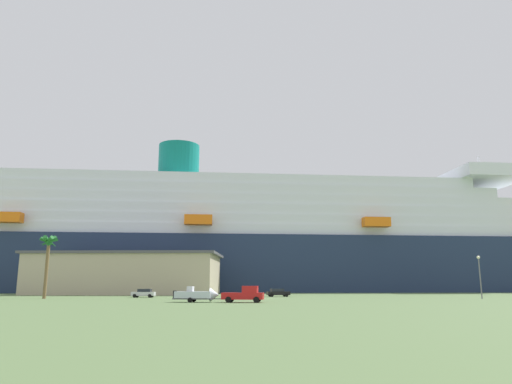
{
  "coord_description": "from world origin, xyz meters",
  "views": [
    {
      "loc": [
        -3.89,
        -83.04,
        2.37
      ],
      "look_at": [
        0.14,
        30.29,
        24.78
      ],
      "focal_mm": 32.94,
      "sensor_mm": 36.0,
      "label": 1
    }
  ],
  "objects": [
    {
      "name": "pickup_truck",
      "position": [
        -3.12,
        -18.2,
        1.04
      ],
      "size": [
        5.85,
        2.99,
        2.2
      ],
      "color": "red",
      "rests_on": "ground_plane"
    },
    {
      "name": "street_lamp",
      "position": [
        37.17,
        -3.28,
        4.79
      ],
      "size": [
        0.56,
        0.56,
        7.26
      ],
      "color": "slate",
      "rests_on": "ground_plane"
    },
    {
      "name": "ground_plane",
      "position": [
        0.0,
        30.0,
        0.0
      ],
      "size": [
        600.0,
        600.0,
        0.0
      ],
      "primitive_type": "plane",
      "color": "#567042"
    },
    {
      "name": "palm_tree",
      "position": [
        -37.16,
        0.16,
        8.52
      ],
      "size": [
        3.33,
        2.97,
        10.89
      ],
      "color": "brown",
      "rests_on": "ground_plane"
    },
    {
      "name": "small_boat_on_trailer",
      "position": [
        -9.38,
        -17.16,
        0.97
      ],
      "size": [
        7.0,
        2.92,
        2.15
      ],
      "color": "#595960",
      "rests_on": "ground_plane"
    },
    {
      "name": "parked_car_silver_sedan",
      "position": [
        -21.61,
        6.91,
        0.83
      ],
      "size": [
        4.32,
        2.17,
        1.58
      ],
      "color": "silver",
      "rests_on": "ground_plane"
    },
    {
      "name": "cruise_ship",
      "position": [
        11.71,
        73.68,
        15.31
      ],
      "size": [
        273.16,
        52.43,
        56.53
      ],
      "color": "#1E2D4C",
      "rests_on": "ground_plane"
    },
    {
      "name": "parked_car_black_coupe",
      "position": [
        3.86,
        12.06,
        0.83
      ],
      "size": [
        4.75,
        2.54,
        1.58
      ],
      "color": "black",
      "rests_on": "ground_plane"
    },
    {
      "name": "terminal_building",
      "position": [
        -31.24,
        34.74,
        4.98
      ],
      "size": [
        46.2,
        25.15,
        9.91
      ],
      "color": "#B7A88C",
      "rests_on": "ground_plane"
    }
  ]
}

